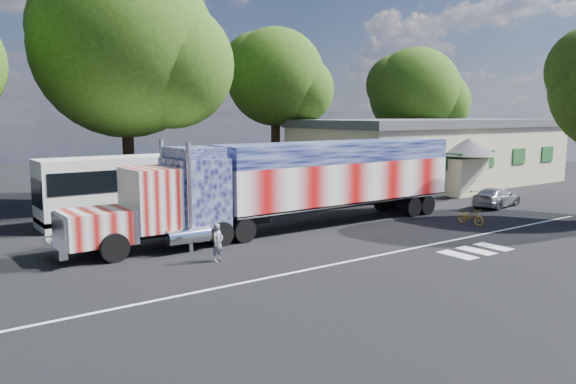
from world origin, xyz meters
TOP-DOWN VIEW (x-y plane):
  - ground at (0.00, 0.00)m, footprint 100.00×100.00m
  - lane_markings at (1.71, -3.77)m, footprint 30.00×2.67m
  - semi_truck at (0.82, 3.29)m, footprint 21.14×3.34m
  - coach_bus at (-3.98, 9.87)m, footprint 11.77×2.74m
  - hall_building at (19.92, 10.86)m, footprint 22.40×12.80m
  - parked_car at (14.45, 1.38)m, footprint 4.25×2.27m
  - woman at (-5.50, -0.05)m, footprint 0.63×0.53m
  - bicycle at (8.55, -1.15)m, footprint 0.60×1.58m
  - tree_ne_a at (9.10, 17.11)m, footprint 7.81×7.44m
  - tree_far_ne at (26.24, 18.40)m, footprint 9.20×8.76m
  - tree_n_mid at (-3.17, 15.18)m, footprint 11.55×11.00m

SIDE VIEW (x-z plane):
  - ground at x=0.00m, z-range 0.00..0.00m
  - lane_markings at x=1.71m, z-range 0.00..0.01m
  - bicycle at x=8.55m, z-range 0.00..0.82m
  - parked_car at x=14.45m, z-range 0.00..1.17m
  - woman at x=-5.50m, z-range 0.00..1.48m
  - coach_bus at x=-3.98m, z-range 0.06..3.49m
  - semi_truck at x=0.82m, z-range 0.07..4.57m
  - hall_building at x=19.92m, z-range 0.02..5.22m
  - tree_far_ne at x=26.24m, z-range 1.53..13.46m
  - tree_ne_a at x=9.10m, z-range 2.28..14.41m
  - tree_n_mid at x=-3.17m, z-range 2.02..17.17m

